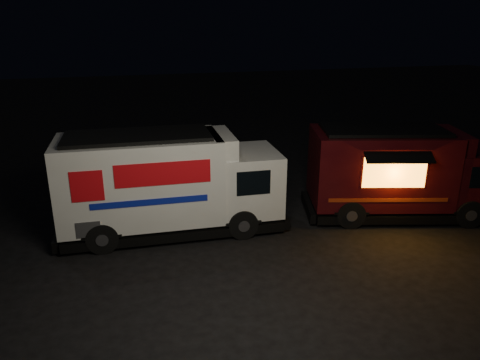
% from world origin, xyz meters
% --- Properties ---
extents(ground, '(80.00, 80.00, 0.00)m').
position_xyz_m(ground, '(0.00, 0.00, 0.00)').
color(ground, black).
rests_on(ground, ground).
extents(white_truck, '(6.58, 2.45, 2.95)m').
position_xyz_m(white_truck, '(-2.02, 1.80, 1.48)').
color(white_truck, white).
rests_on(white_truck, ground).
extents(red_truck, '(6.38, 3.64, 2.80)m').
position_xyz_m(red_truck, '(5.07, 1.10, 1.40)').
color(red_truck, '#3C0B0C').
rests_on(red_truck, ground).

